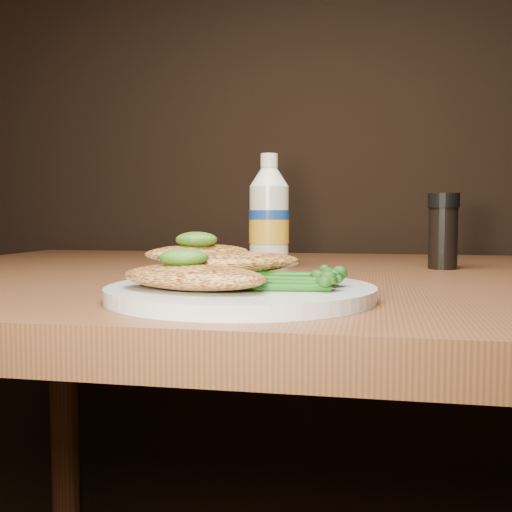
# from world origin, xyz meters

# --- Properties ---
(plate) EXTENTS (0.24, 0.24, 0.01)m
(plate) POSITION_xyz_m (-0.04, 0.80, 0.76)
(plate) COLOR silver
(plate) RESTS_ON dining_table
(chicken_front) EXTENTS (0.15, 0.11, 0.02)m
(chicken_front) POSITION_xyz_m (-0.07, 0.76, 0.77)
(chicken_front) COLOR gold
(chicken_front) RESTS_ON plate
(chicken_mid) EXTENTS (0.15, 0.13, 0.02)m
(chicken_mid) POSITION_xyz_m (-0.05, 0.82, 0.78)
(chicken_mid) COLOR gold
(chicken_mid) RESTS_ON plate
(chicken_back) EXTENTS (0.12, 0.12, 0.02)m
(chicken_back) POSITION_xyz_m (-0.09, 0.84, 0.79)
(chicken_back) COLOR gold
(chicken_back) RESTS_ON plate
(pesto_front) EXTENTS (0.04, 0.04, 0.02)m
(pesto_front) POSITION_xyz_m (-0.08, 0.77, 0.79)
(pesto_front) COLOR #0C3808
(pesto_front) RESTS_ON chicken_front
(pesto_back) EXTENTS (0.05, 0.05, 0.02)m
(pesto_back) POSITION_xyz_m (-0.09, 0.84, 0.80)
(pesto_back) COLOR #0C3808
(pesto_back) RESTS_ON chicken_back
(broccolini_bundle) EXTENTS (0.13, 0.11, 0.02)m
(broccolini_bundle) POSITION_xyz_m (0.00, 0.80, 0.77)
(broccolini_bundle) COLOR #185312
(broccolini_bundle) RESTS_ON plate
(mayo_bottle) EXTENTS (0.07, 0.07, 0.16)m
(mayo_bottle) POSITION_xyz_m (-0.07, 1.12, 0.83)
(mayo_bottle) COLOR silver
(mayo_bottle) RESTS_ON dining_table
(pepper_grinder) EXTENTS (0.06, 0.06, 0.10)m
(pepper_grinder) POSITION_xyz_m (0.17, 1.15, 0.80)
(pepper_grinder) COLOR black
(pepper_grinder) RESTS_ON dining_table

